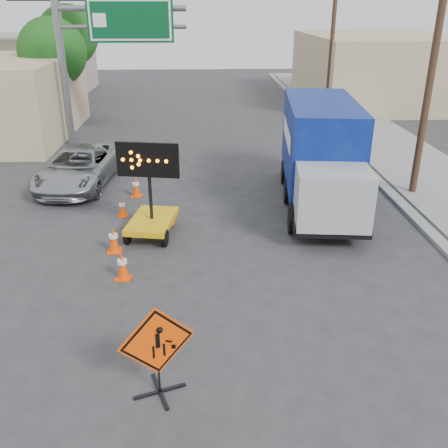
{
  "coord_description": "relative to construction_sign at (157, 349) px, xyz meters",
  "views": [
    {
      "loc": [
        0.13,
        -7.3,
        6.58
      ],
      "look_at": [
        0.62,
        3.58,
        1.77
      ],
      "focal_mm": 40.0,
      "sensor_mm": 36.0,
      "label": 1
    }
  ],
  "objects": [
    {
      "name": "tree_left_near",
      "position": [
        -7.27,
        22.08,
        3.19
      ],
      "size": [
        3.71,
        3.71,
        6.03
      ],
      "color": "#462E1E",
      "rests_on": "ground"
    },
    {
      "name": "box_truck",
      "position": [
        4.95,
        9.33,
        0.63
      ],
      "size": [
        2.98,
        7.65,
        3.54
      ],
      "rotation": [
        0.0,
        0.0,
        -0.11
      ],
      "color": "black",
      "rests_on": "ground"
    },
    {
      "name": "arrow_board",
      "position": [
        -0.72,
        6.93,
        -0.32
      ],
      "size": [
        1.85,
        2.25,
        2.94
      ],
      "rotation": [
        0.0,
        0.0,
        -0.17
      ],
      "color": "gold",
      "rests_on": "ground"
    },
    {
      "name": "cone_b",
      "position": [
        -1.73,
        5.82,
        -0.58
      ],
      "size": [
        0.42,
        0.42,
        0.79
      ],
      "rotation": [
        0.0,
        0.0,
        0.06
      ],
      "color": "#FB4705",
      "rests_on": "ground"
    },
    {
      "name": "curb_right",
      "position": [
        7.93,
        15.08,
        -0.92
      ],
      "size": [
        0.4,
        60.0,
        0.12
      ],
      "primitive_type": "cube",
      "color": "gray",
      "rests_on": "ground"
    },
    {
      "name": "cone_e",
      "position": [
        -1.61,
        10.37,
        -0.59
      ],
      "size": [
        0.42,
        0.42,
        0.77
      ],
      "rotation": [
        0.0,
        0.0,
        -0.08
      ],
      "color": "#FB4705",
      "rests_on": "ground"
    },
    {
      "name": "cone_c",
      "position": [
        -0.25,
        7.77,
        -0.67
      ],
      "size": [
        0.38,
        0.38,
        0.63
      ],
      "rotation": [
        0.0,
        0.0,
        -0.24
      ],
      "color": "#FB4705",
      "rests_on": "ground"
    },
    {
      "name": "storefront_left_far",
      "position": [
        -14.27,
        34.08,
        1.22
      ],
      "size": [
        12.0,
        10.0,
        4.4
      ],
      "primitive_type": "cube",
      "color": "#A19686",
      "rests_on": "ground"
    },
    {
      "name": "pickup_truck",
      "position": [
        -3.96,
        11.77,
        -0.24
      ],
      "size": [
        3.0,
        5.51,
        1.47
      ],
      "primitive_type": "imported",
      "rotation": [
        0.0,
        0.0,
        -0.11
      ],
      "color": "#A5A8AC",
      "rests_on": "ground"
    },
    {
      "name": "construction_sign",
      "position": [
        0.0,
        0.0,
        0.0
      ],
      "size": [
        1.33,
        0.96,
        1.86
      ],
      "rotation": [
        0.0,
        0.0,
        0.34
      ],
      "color": "black",
      "rests_on": "ground"
    },
    {
      "name": "highway_gantry",
      "position": [
        -3.71,
        18.03,
        4.09
      ],
      "size": [
        6.18,
        0.38,
        6.9
      ],
      "color": "slate",
      "rests_on": "ground"
    },
    {
      "name": "tree_left_far",
      "position": [
        -8.27,
        30.08,
        3.62
      ],
      "size": [
        4.1,
        4.1,
        6.66
      ],
      "color": "#462E1E",
      "rests_on": "ground"
    },
    {
      "name": "building_right_far",
      "position": [
        13.73,
        30.08,
        1.32
      ],
      "size": [
        10.0,
        14.0,
        4.6
      ],
      "primitive_type": "cube",
      "color": "tan",
      "rests_on": "ground"
    },
    {
      "name": "cone_a",
      "position": [
        -1.26,
        4.25,
        -0.59
      ],
      "size": [
        0.47,
        0.47,
        0.78
      ],
      "rotation": [
        0.0,
        0.0,
        -0.22
      ],
      "color": "#FB4705",
      "rests_on": "ground"
    },
    {
      "name": "cone_d",
      "position": [
        -1.86,
        8.47,
        -0.65
      ],
      "size": [
        0.42,
        0.42,
        0.65
      ],
      "rotation": [
        0.0,
        0.0,
        0.3
      ],
      "color": "#FB4705",
      "rests_on": "ground"
    },
    {
      "name": "utility_pole_far",
      "position": [
        8.73,
        24.08,
        3.71
      ],
      "size": [
        1.8,
        0.26,
        9.0
      ],
      "color": "#462E1E",
      "rests_on": "ground"
    },
    {
      "name": "utility_pole_near",
      "position": [
        8.73,
        10.08,
        3.71
      ],
      "size": [
        1.8,
        0.26,
        9.0
      ],
      "color": "#462E1E",
      "rests_on": "ground"
    },
    {
      "name": "ground",
      "position": [
        0.73,
        0.08,
        -0.98
      ],
      "size": [
        100.0,
        100.0,
        0.0
      ],
      "primitive_type": "plane",
      "color": "#2D2D30",
      "rests_on": "ground"
    },
    {
      "name": "sidewalk_right",
      "position": [
        10.23,
        15.08,
        -0.9
      ],
      "size": [
        4.0,
        60.0,
        0.15
      ],
      "primitive_type": "cube",
      "color": "gray",
      "rests_on": "ground"
    }
  ]
}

